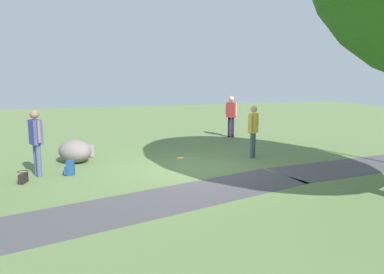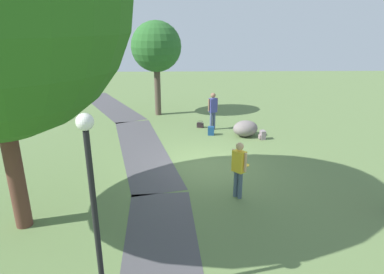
{
  "view_description": "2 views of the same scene",
  "coord_description": "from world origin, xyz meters",
  "px_view_note": "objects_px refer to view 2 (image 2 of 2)",
  "views": [
    {
      "loc": [
        3.51,
        9.8,
        2.64
      ],
      "look_at": [
        0.19,
        0.15,
        0.98
      ],
      "focal_mm": 34.59,
      "sensor_mm": 36.0,
      "label": 1
    },
    {
      "loc": [
        -11.07,
        0.68,
        4.95
      ],
      "look_at": [
        -0.02,
        0.42,
        1.11
      ],
      "focal_mm": 31.3,
      "sensor_mm": 36.0,
      "label": 2
    }
  ],
  "objects_px": {
    "lamp_post": "(93,195)",
    "handbag_on_grass": "(200,125)",
    "woman_with_handbag": "(213,108)",
    "spare_backpack_on_lawn": "(211,131)",
    "backpack_by_boulder": "(262,135)",
    "passerby_on_path": "(239,166)",
    "frisbee_on_grass": "(246,165)",
    "lawn_boulder": "(245,128)",
    "young_tree_near_path": "(156,47)"
  },
  "relations": [
    {
      "from": "young_tree_near_path",
      "to": "frisbee_on_grass",
      "type": "xyz_separation_m",
      "value": [
        -7.08,
        -3.67,
        -3.65
      ]
    },
    {
      "from": "passerby_on_path",
      "to": "lamp_post",
      "type": "bearing_deg",
      "value": 141.43
    },
    {
      "from": "lamp_post",
      "to": "spare_backpack_on_lawn",
      "type": "bearing_deg",
      "value": -15.85
    },
    {
      "from": "lamp_post",
      "to": "woman_with_handbag",
      "type": "bearing_deg",
      "value": -15.37
    },
    {
      "from": "young_tree_near_path",
      "to": "backpack_by_boulder",
      "type": "height_order",
      "value": "young_tree_near_path"
    },
    {
      "from": "young_tree_near_path",
      "to": "passerby_on_path",
      "type": "distance_m",
      "value": 10.21
    },
    {
      "from": "backpack_by_boulder",
      "to": "spare_backpack_on_lawn",
      "type": "relative_size",
      "value": 1.0
    },
    {
      "from": "backpack_by_boulder",
      "to": "spare_backpack_on_lawn",
      "type": "height_order",
      "value": "same"
    },
    {
      "from": "frisbee_on_grass",
      "to": "woman_with_handbag",
      "type": "bearing_deg",
      "value": 11.42
    },
    {
      "from": "lawn_boulder",
      "to": "spare_backpack_on_lawn",
      "type": "xyz_separation_m",
      "value": [
        0.18,
        1.54,
        -0.16
      ]
    },
    {
      "from": "lamp_post",
      "to": "frisbee_on_grass",
      "type": "relative_size",
      "value": 13.53
    },
    {
      "from": "lamp_post",
      "to": "passerby_on_path",
      "type": "height_order",
      "value": "lamp_post"
    },
    {
      "from": "lawn_boulder",
      "to": "backpack_by_boulder",
      "type": "height_order",
      "value": "lawn_boulder"
    },
    {
      "from": "backpack_by_boulder",
      "to": "frisbee_on_grass",
      "type": "distance_m",
      "value": 3.07
    },
    {
      "from": "woman_with_handbag",
      "to": "young_tree_near_path",
      "type": "bearing_deg",
      "value": 44.89
    },
    {
      "from": "lamp_post",
      "to": "handbag_on_grass",
      "type": "bearing_deg",
      "value": -12.02
    },
    {
      "from": "lamp_post",
      "to": "woman_with_handbag",
      "type": "xyz_separation_m",
      "value": [
        10.42,
        -2.86,
        -1.19
      ]
    },
    {
      "from": "handbag_on_grass",
      "to": "backpack_by_boulder",
      "type": "xyz_separation_m",
      "value": [
        -1.78,
        -2.66,
        0.05
      ]
    },
    {
      "from": "passerby_on_path",
      "to": "woman_with_handbag",
      "type": "bearing_deg",
      "value": 1.84
    },
    {
      "from": "lamp_post",
      "to": "passerby_on_path",
      "type": "xyz_separation_m",
      "value": [
        3.86,
        -3.08,
        -1.24
      ]
    },
    {
      "from": "young_tree_near_path",
      "to": "woman_with_handbag",
      "type": "height_order",
      "value": "young_tree_near_path"
    },
    {
      "from": "young_tree_near_path",
      "to": "backpack_by_boulder",
      "type": "distance_m",
      "value": 7.36
    },
    {
      "from": "young_tree_near_path",
      "to": "lawn_boulder",
      "type": "height_order",
      "value": "young_tree_near_path"
    },
    {
      "from": "woman_with_handbag",
      "to": "lawn_boulder",
      "type": "bearing_deg",
      "value": -125.16
    },
    {
      "from": "young_tree_near_path",
      "to": "backpack_by_boulder",
      "type": "relative_size",
      "value": 12.55
    },
    {
      "from": "passerby_on_path",
      "to": "frisbee_on_grass",
      "type": "bearing_deg",
      "value": -15.81
    },
    {
      "from": "passerby_on_path",
      "to": "frisbee_on_grass",
      "type": "xyz_separation_m",
      "value": [
        2.3,
        -0.65,
        -0.99
      ]
    },
    {
      "from": "lamp_post",
      "to": "woman_with_handbag",
      "type": "height_order",
      "value": "lamp_post"
    },
    {
      "from": "handbag_on_grass",
      "to": "lawn_boulder",
      "type": "bearing_deg",
      "value": -123.41
    },
    {
      "from": "passerby_on_path",
      "to": "handbag_on_grass",
      "type": "relative_size",
      "value": 4.93
    },
    {
      "from": "passerby_on_path",
      "to": "young_tree_near_path",
      "type": "bearing_deg",
      "value": 17.82
    },
    {
      "from": "woman_with_handbag",
      "to": "spare_backpack_on_lawn",
      "type": "distance_m",
      "value": 1.19
    },
    {
      "from": "lawn_boulder",
      "to": "frisbee_on_grass",
      "type": "height_order",
      "value": "lawn_boulder"
    },
    {
      "from": "lamp_post",
      "to": "handbag_on_grass",
      "type": "relative_size",
      "value": 10.43
    },
    {
      "from": "lawn_boulder",
      "to": "backpack_by_boulder",
      "type": "distance_m",
      "value": 0.84
    },
    {
      "from": "lamp_post",
      "to": "spare_backpack_on_lawn",
      "type": "relative_size",
      "value": 9.1
    },
    {
      "from": "lamp_post",
      "to": "handbag_on_grass",
      "type": "distance_m",
      "value": 11.18
    },
    {
      "from": "spare_backpack_on_lawn",
      "to": "young_tree_near_path",
      "type": "bearing_deg",
      "value": 36.34
    },
    {
      "from": "backpack_by_boulder",
      "to": "frisbee_on_grass",
      "type": "bearing_deg",
      "value": 156.43
    },
    {
      "from": "lamp_post",
      "to": "lawn_boulder",
      "type": "distance_m",
      "value": 10.52
    },
    {
      "from": "woman_with_handbag",
      "to": "spare_backpack_on_lawn",
      "type": "xyz_separation_m",
      "value": [
        -0.81,
        0.14,
        -0.86
      ]
    },
    {
      "from": "backpack_by_boulder",
      "to": "spare_backpack_on_lawn",
      "type": "distance_m",
      "value": 2.31
    },
    {
      "from": "lawn_boulder",
      "to": "handbag_on_grass",
      "type": "bearing_deg",
      "value": 56.59
    },
    {
      "from": "passerby_on_path",
      "to": "handbag_on_grass",
      "type": "xyz_separation_m",
      "value": [
        6.88,
        0.79,
        -0.86
      ]
    },
    {
      "from": "backpack_by_boulder",
      "to": "spare_backpack_on_lawn",
      "type": "bearing_deg",
      "value": 73.81
    },
    {
      "from": "handbag_on_grass",
      "to": "backpack_by_boulder",
      "type": "bearing_deg",
      "value": -123.69
    },
    {
      "from": "passerby_on_path",
      "to": "frisbee_on_grass",
      "type": "relative_size",
      "value": 6.4
    },
    {
      "from": "woman_with_handbag",
      "to": "handbag_on_grass",
      "type": "height_order",
      "value": "woman_with_handbag"
    },
    {
      "from": "lawn_boulder",
      "to": "frisbee_on_grass",
      "type": "bearing_deg",
      "value": 170.51
    },
    {
      "from": "lawn_boulder",
      "to": "passerby_on_path",
      "type": "relative_size",
      "value": 0.85
    }
  ]
}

